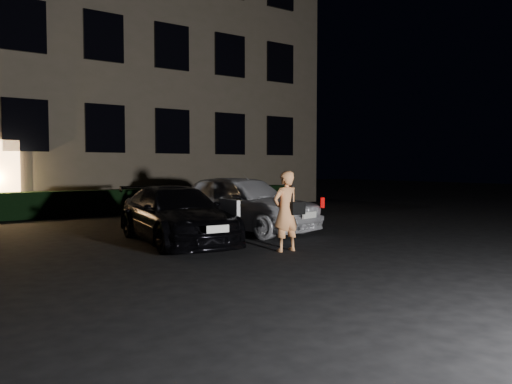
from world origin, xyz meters
TOP-DOWN VIEW (x-y plane):
  - ground at (0.00, 0.00)m, footprint 80.00×80.00m
  - building at (-0.00, 14.99)m, footprint 20.00×8.11m
  - hedge at (0.00, 10.50)m, footprint 15.00×0.70m
  - sedan at (-0.95, 3.32)m, footprint 2.13×4.40m
  - hatch at (1.23, 4.03)m, footprint 2.71×4.61m
  - man at (0.30, 1.02)m, footprint 0.65×0.38m

SIDE VIEW (x-z plane):
  - ground at x=0.00m, z-range 0.00..0.00m
  - hedge at x=0.00m, z-range 0.00..0.85m
  - sedan at x=-0.95m, z-range 0.00..1.22m
  - hatch at x=1.23m, z-range 0.00..1.47m
  - man at x=0.30m, z-range 0.00..1.58m
  - building at x=0.00m, z-range 0.00..12.00m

